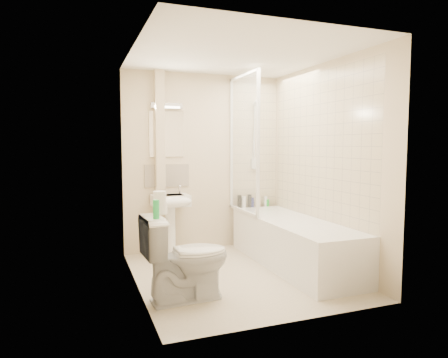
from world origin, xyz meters
name	(u,v)px	position (x,y,z in m)	size (l,w,h in m)	color
floor	(238,275)	(0.00, 0.00, 0.00)	(2.50, 2.50, 0.00)	beige
wall_back	(204,162)	(0.00, 1.25, 1.20)	(2.20, 0.02, 2.40)	beige
wall_left	(136,169)	(-1.10, 0.00, 1.20)	(0.02, 2.50, 2.40)	beige
wall_right	(324,165)	(1.10, 0.00, 1.20)	(0.02, 2.50, 2.40)	beige
ceiling	(239,54)	(0.00, 0.00, 2.40)	(2.20, 2.50, 0.02)	white
tile_back	(254,146)	(0.75, 1.24, 1.42)	(0.70, 0.01, 1.75)	beige
tile_right	(319,146)	(1.09, 0.09, 1.42)	(0.01, 2.10, 1.75)	beige
pipe_boxing	(160,163)	(-0.62, 1.19, 1.20)	(0.12, 0.12, 2.40)	beige
splashback	(167,176)	(-0.52, 1.24, 1.03)	(0.60, 0.01, 0.30)	beige
mirror	(167,134)	(-0.52, 1.24, 1.58)	(0.46, 0.01, 0.60)	white
strip_light	(167,106)	(-0.52, 1.22, 1.95)	(0.42, 0.07, 0.07)	silver
bathtub	(293,242)	(0.75, 0.09, 0.29)	(0.70, 2.10, 0.55)	white
shower_screen	(243,144)	(0.40, 0.80, 1.45)	(0.04, 0.92, 1.80)	white
shower_fixture	(255,137)	(0.75, 1.19, 1.55)	(0.10, 0.16, 0.99)	white
pedestal_sink	(171,207)	(-0.52, 1.01, 0.64)	(0.47, 0.45, 0.91)	white
bottle_black_a	(240,201)	(0.50, 1.16, 0.64)	(0.06, 0.06, 0.18)	black
bottle_white_a	(244,202)	(0.56, 1.16, 0.63)	(0.06, 0.06, 0.16)	white
bottle_black_b	(250,201)	(0.65, 1.16, 0.64)	(0.06, 0.06, 0.18)	black
bottle_blue	(252,202)	(0.70, 1.16, 0.62)	(0.05, 0.05, 0.13)	navy
bottle_cream	(258,202)	(0.79, 1.16, 0.62)	(0.06, 0.06, 0.15)	beige
bottle_white_b	(266,201)	(0.91, 1.16, 0.62)	(0.05, 0.05, 0.15)	silver
bottle_green	(267,203)	(0.93, 1.16, 0.60)	(0.06, 0.06, 0.10)	green
toilet	(186,257)	(-0.72, -0.49, 0.40)	(0.82, 0.50, 0.81)	white
toilet_roll_lower	(161,208)	(-0.93, -0.39, 0.86)	(0.12, 0.12, 0.11)	white
toilet_roll_upper	(160,197)	(-0.94, -0.41, 0.97)	(0.12, 0.12, 0.11)	white
green_bottle	(156,209)	(-1.02, -0.63, 0.89)	(0.05, 0.05, 0.16)	green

